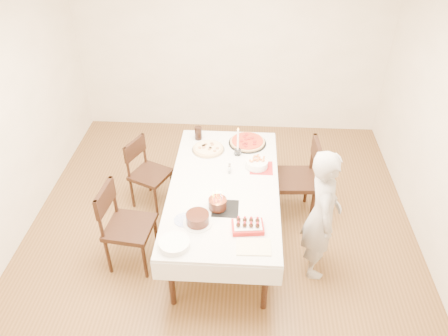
# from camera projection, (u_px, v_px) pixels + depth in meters

# --- Properties ---
(floor) EXTENTS (5.00, 5.00, 0.00)m
(floor) POSITION_uv_depth(u_px,v_px,m) (220.00, 237.00, 5.01)
(floor) COLOR brown
(floor) RESTS_ON ground
(wall_back) EXTENTS (4.50, 0.04, 2.70)m
(wall_back) POSITION_uv_depth(u_px,v_px,m) (231.00, 44.00, 6.21)
(wall_back) COLOR #F4E5CD
(wall_back) RESTS_ON floor
(dining_table) EXTENTS (1.90, 2.42, 0.75)m
(dining_table) POSITION_uv_depth(u_px,v_px,m) (224.00, 212.00, 4.81)
(dining_table) COLOR silver
(dining_table) RESTS_ON floor
(chair_right_savory) EXTENTS (0.55, 0.55, 1.02)m
(chair_right_savory) POSITION_uv_depth(u_px,v_px,m) (294.00, 179.00, 5.05)
(chair_right_savory) COLOR black
(chair_right_savory) RESTS_ON floor
(chair_left_savory) EXTENTS (0.59, 0.59, 0.88)m
(chair_left_savory) POSITION_uv_depth(u_px,v_px,m) (151.00, 175.00, 5.24)
(chair_left_savory) COLOR black
(chair_left_savory) RESTS_ON floor
(chair_left_dessert) EXTENTS (0.55, 0.55, 0.98)m
(chair_left_dessert) POSITION_uv_depth(u_px,v_px,m) (130.00, 227.00, 4.45)
(chair_left_dessert) COLOR black
(chair_left_dessert) RESTS_ON floor
(person) EXTENTS (0.37, 0.54, 1.47)m
(person) POSITION_uv_depth(u_px,v_px,m) (322.00, 215.00, 4.24)
(person) COLOR #A9A59F
(person) RESTS_ON floor
(pizza_white) EXTENTS (0.46, 0.46, 0.04)m
(pizza_white) POSITION_uv_depth(u_px,v_px,m) (208.00, 149.00, 5.10)
(pizza_white) COLOR beige
(pizza_white) RESTS_ON dining_table
(pizza_pepperoni) EXTENTS (0.59, 0.59, 0.04)m
(pizza_pepperoni) POSITION_uv_depth(u_px,v_px,m) (247.00, 142.00, 5.21)
(pizza_pepperoni) COLOR red
(pizza_pepperoni) RESTS_ON dining_table
(red_placemat) EXTENTS (0.25, 0.25, 0.01)m
(red_placemat) POSITION_uv_depth(u_px,v_px,m) (261.00, 168.00, 4.83)
(red_placemat) COLOR #B21E1E
(red_placemat) RESTS_ON dining_table
(pasta_bowl) EXTENTS (0.28, 0.28, 0.08)m
(pasta_bowl) POSITION_uv_depth(u_px,v_px,m) (257.00, 164.00, 4.81)
(pasta_bowl) COLOR white
(pasta_bowl) RESTS_ON dining_table
(taper_candle) EXTENTS (0.10, 0.10, 0.36)m
(taper_candle) POSITION_uv_depth(u_px,v_px,m) (238.00, 141.00, 4.93)
(taper_candle) COLOR white
(taper_candle) RESTS_ON dining_table
(shaker_pair) EXTENTS (0.10, 0.10, 0.09)m
(shaker_pair) POSITION_uv_depth(u_px,v_px,m) (229.00, 170.00, 4.73)
(shaker_pair) COLOR white
(shaker_pair) RESTS_ON dining_table
(cola_glass) EXTENTS (0.10, 0.10, 0.16)m
(cola_glass) POSITION_uv_depth(u_px,v_px,m) (198.00, 133.00, 5.26)
(cola_glass) COLOR black
(cola_glass) RESTS_ON dining_table
(layer_cake) EXTENTS (0.34, 0.34, 0.11)m
(layer_cake) POSITION_uv_depth(u_px,v_px,m) (198.00, 219.00, 4.09)
(layer_cake) COLOR black
(layer_cake) RESTS_ON dining_table
(cake_board) EXTENTS (0.26, 0.26, 0.01)m
(cake_board) POSITION_uv_depth(u_px,v_px,m) (225.00, 209.00, 4.29)
(cake_board) COLOR black
(cake_board) RESTS_ON dining_table
(birthday_cake) EXTENTS (0.22, 0.22, 0.17)m
(birthday_cake) POSITION_uv_depth(u_px,v_px,m) (217.00, 201.00, 4.24)
(birthday_cake) COLOR #3C1B10
(birthday_cake) RESTS_ON dining_table
(strawberry_box) EXTENTS (0.31, 0.23, 0.07)m
(strawberry_box) POSITION_uv_depth(u_px,v_px,m) (248.00, 226.00, 4.04)
(strawberry_box) COLOR #9E1512
(strawberry_box) RESTS_ON dining_table
(box_lid) EXTENTS (0.31, 0.21, 0.03)m
(box_lid) POSITION_uv_depth(u_px,v_px,m) (253.00, 247.00, 3.87)
(box_lid) COLOR beige
(box_lid) RESTS_ON dining_table
(plate_stack) EXTENTS (0.33, 0.33, 0.06)m
(plate_stack) POSITION_uv_depth(u_px,v_px,m) (174.00, 243.00, 3.87)
(plate_stack) COLOR white
(plate_stack) RESTS_ON dining_table
(china_plate) EXTENTS (0.25, 0.25, 0.01)m
(china_plate) POSITION_uv_depth(u_px,v_px,m) (184.00, 220.00, 4.15)
(china_plate) COLOR white
(china_plate) RESTS_ON dining_table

